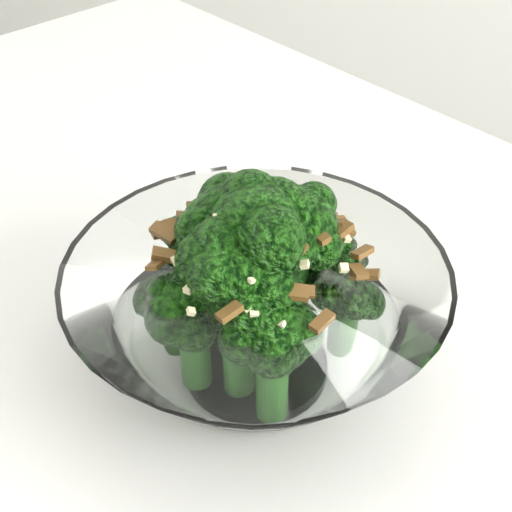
% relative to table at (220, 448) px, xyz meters
% --- Properties ---
extents(table, '(1.42, 1.21, 0.75)m').
position_rel_table_xyz_m(table, '(0.00, 0.00, 0.00)').
color(table, white).
rests_on(table, ground).
extents(broccoli_dish, '(0.23, 0.23, 0.14)m').
position_rel_table_xyz_m(broccoli_dish, '(0.02, 0.02, 0.12)').
color(broccoli_dish, white).
rests_on(broccoli_dish, table).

